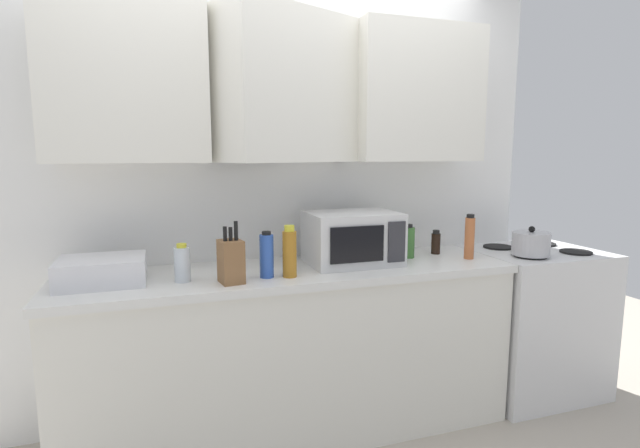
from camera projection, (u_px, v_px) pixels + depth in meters
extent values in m
cube|color=white|center=(277.00, 188.00, 2.77)|extent=(3.20, 0.06, 2.60)
cube|color=white|center=(126.00, 83.00, 2.28)|extent=(0.74, 0.33, 0.75)
cube|color=white|center=(286.00, 88.00, 2.48)|extent=(0.81, 0.60, 0.75)
cube|color=white|center=(415.00, 95.00, 2.76)|extent=(0.74, 0.33, 0.75)
cube|color=white|center=(294.00, 354.00, 2.58)|extent=(2.30, 0.60, 0.86)
cube|color=white|center=(293.00, 272.00, 2.52)|extent=(2.33, 0.63, 0.04)
cube|color=silver|center=(531.00, 320.00, 3.05)|extent=(0.76, 0.64, 0.90)
cylinder|color=black|center=(530.00, 256.00, 2.80)|extent=(0.18, 0.18, 0.01)
cylinder|color=black|center=(576.00, 252.00, 2.90)|extent=(0.18, 0.18, 0.01)
cylinder|color=black|center=(498.00, 247.00, 3.06)|extent=(0.18, 0.18, 0.01)
cylinder|color=black|center=(541.00, 244.00, 3.17)|extent=(0.18, 0.18, 0.01)
cylinder|color=#B2B2B7|center=(531.00, 244.00, 2.79)|extent=(0.21, 0.21, 0.13)
sphere|color=black|center=(532.00, 229.00, 2.78)|extent=(0.04, 0.04, 0.04)
cube|color=silver|center=(352.00, 238.00, 2.62)|extent=(0.48, 0.36, 0.28)
cube|color=black|center=(357.00, 244.00, 2.43)|extent=(0.29, 0.01, 0.18)
cube|color=#2D2D33|center=(397.00, 242.00, 2.50)|extent=(0.10, 0.01, 0.21)
cube|color=silver|center=(102.00, 271.00, 2.22)|extent=(0.38, 0.30, 0.12)
cube|color=brown|center=(231.00, 262.00, 2.23)|extent=(0.12, 0.13, 0.20)
cylinder|color=black|center=(225.00, 234.00, 2.19)|extent=(0.02, 0.02, 0.07)
cylinder|color=black|center=(231.00, 234.00, 2.20)|extent=(0.02, 0.02, 0.06)
cylinder|color=black|center=(236.00, 231.00, 2.21)|extent=(0.02, 0.02, 0.09)
cylinder|color=#2D56B7|center=(267.00, 256.00, 2.32)|extent=(0.07, 0.07, 0.21)
cylinder|color=black|center=(266.00, 233.00, 2.31)|extent=(0.04, 0.04, 0.02)
cylinder|color=black|center=(436.00, 244.00, 2.88)|extent=(0.05, 0.05, 0.12)
cylinder|color=black|center=(436.00, 232.00, 2.87)|extent=(0.04, 0.04, 0.02)
cylinder|color=silver|center=(182.00, 265.00, 2.25)|extent=(0.07, 0.07, 0.16)
cylinder|color=yellow|center=(181.00, 246.00, 2.24)|extent=(0.05, 0.05, 0.02)
cylinder|color=#386B2D|center=(408.00, 242.00, 2.77)|extent=(0.08, 0.08, 0.18)
cylinder|color=black|center=(408.00, 226.00, 2.76)|extent=(0.05, 0.05, 0.02)
cylinder|color=#AD701E|center=(290.00, 254.00, 2.33)|extent=(0.07, 0.07, 0.22)
cylinder|color=yellow|center=(289.00, 228.00, 2.31)|extent=(0.05, 0.05, 0.03)
cylinder|color=#BC6638|center=(469.00, 238.00, 2.73)|extent=(0.05, 0.05, 0.23)
cylinder|color=black|center=(471.00, 216.00, 2.71)|extent=(0.04, 0.04, 0.02)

